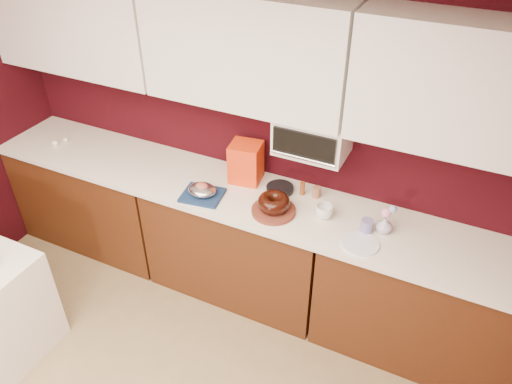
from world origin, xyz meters
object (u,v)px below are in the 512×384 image
object	(u,v)px
foil_ham_nest	(202,190)
blue_jar	(367,226)
bundt_cake	(274,202)
coffee_mug	(324,210)
pandoro_box	(246,162)
toaster_oven	(313,135)
flower_vase	(384,224)

from	to	relation	value
foil_ham_nest	blue_jar	size ratio (longest dim) A/B	2.14
bundt_cake	coffee_mug	bearing A→B (deg)	16.83
bundt_cake	coffee_mug	size ratio (longest dim) A/B	1.95
foil_ham_nest	pandoro_box	distance (m)	0.37
toaster_oven	bundt_cake	world-z (taller)	toaster_oven
toaster_oven	flower_vase	world-z (taller)	toaster_oven
blue_jar	foil_ham_nest	bearing A→B (deg)	-173.98
foil_ham_nest	pandoro_box	bearing A→B (deg)	60.68
foil_ham_nest	flower_vase	world-z (taller)	flower_vase
coffee_mug	flower_vase	xyz separation A→B (m)	(0.38, 0.02, 0.01)
coffee_mug	toaster_oven	bearing A→B (deg)	134.45
pandoro_box	toaster_oven	bearing A→B (deg)	-7.69
coffee_mug	pandoro_box	bearing A→B (deg)	165.24
toaster_oven	coffee_mug	world-z (taller)	toaster_oven
bundt_cake	blue_jar	distance (m)	0.60
foil_ham_nest	flower_vase	xyz separation A→B (m)	(1.20, 0.17, 0.01)
foil_ham_nest	pandoro_box	xyz separation A→B (m)	(0.18, 0.31, 0.09)
toaster_oven	foil_ham_nest	xyz separation A→B (m)	(-0.65, -0.32, -0.42)
pandoro_box	blue_jar	size ratio (longest dim) A/B	3.16
toaster_oven	flower_vase	xyz separation A→B (m)	(0.55, -0.15, -0.41)
toaster_oven	pandoro_box	size ratio (longest dim) A/B	1.56
pandoro_box	flower_vase	size ratio (longest dim) A/B	2.38
foil_ham_nest	flower_vase	distance (m)	1.21
toaster_oven	bundt_cake	size ratio (longest dim) A/B	2.11
foil_ham_nest	bundt_cake	bearing A→B (deg)	5.54
blue_jar	flower_vase	size ratio (longest dim) A/B	0.75
foil_ham_nest	toaster_oven	bearing A→B (deg)	26.16
blue_jar	coffee_mug	bearing A→B (deg)	174.57
foil_ham_nest	flower_vase	bearing A→B (deg)	7.89
toaster_oven	foil_ham_nest	distance (m)	0.84
foil_ham_nest	blue_jar	world-z (taller)	same
foil_ham_nest	blue_jar	distance (m)	1.11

